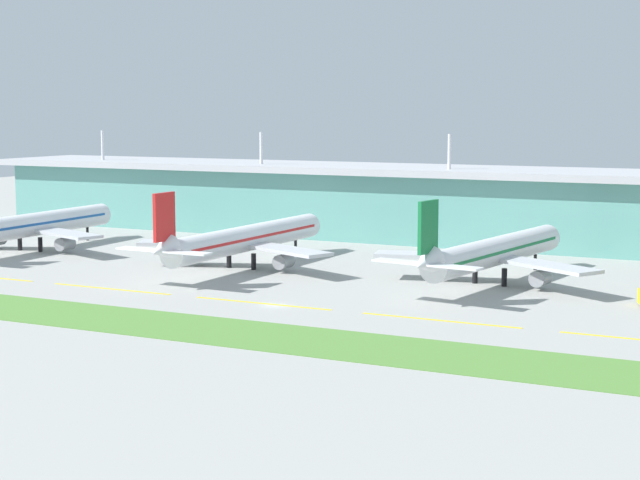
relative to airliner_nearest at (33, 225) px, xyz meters
name	(u,v)px	position (x,y,z in m)	size (l,w,h in m)	color
ground_plane	(275,306)	(89.14, -37.13, -6.45)	(600.00, 600.00, 0.00)	#9E9E99
terminal_building	(456,204)	(89.14, 62.66, 3.62)	(288.00, 34.00, 28.73)	#5B9E93
airliner_nearest	(33,225)	(0.00, 0.00, 0.00)	(48.77, 64.07, 18.90)	white
airliner_near_middle	(245,239)	(61.88, -1.30, 0.01)	(48.79, 68.63, 18.90)	white
airliner_far_middle	(493,252)	(117.43, 2.78, 0.00)	(48.29, 64.48, 18.90)	silver
taxiway_stripe_mid_west	(111,289)	(52.14, -36.30, -6.43)	(28.00, 0.70, 0.04)	yellow
taxiway_stripe_centre	(262,303)	(86.14, -36.30, -6.43)	(28.00, 0.70, 0.04)	yellow
taxiway_stripe_mid_east	(440,320)	(120.14, -36.30, -6.43)	(28.00, 0.70, 0.04)	yellow
grass_verge	(207,329)	(89.14, -59.59, -6.40)	(300.00, 18.00, 0.10)	#518438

